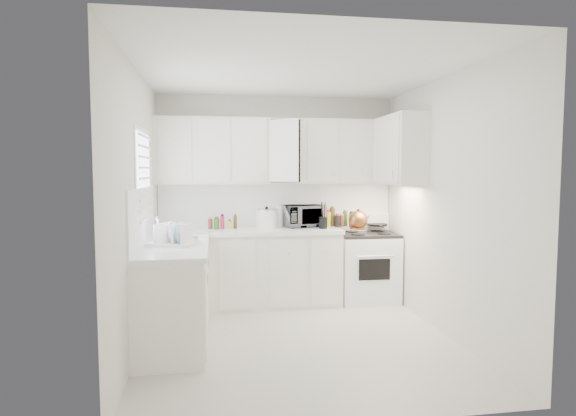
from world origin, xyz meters
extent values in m
plane|color=beige|center=(0.00, 0.00, 0.00)|extent=(3.20, 3.20, 0.00)
plane|color=white|center=(0.00, 0.00, 2.60)|extent=(3.20, 3.20, 0.00)
plane|color=silver|center=(0.00, 1.60, 1.30)|extent=(3.00, 0.00, 3.00)
plane|color=silver|center=(0.00, -1.60, 1.30)|extent=(3.00, 0.00, 3.00)
plane|color=silver|center=(-1.50, 0.00, 1.30)|extent=(0.00, 3.20, 3.20)
plane|color=silver|center=(1.50, 0.00, 1.30)|extent=(0.00, 3.20, 3.20)
cube|color=white|center=(-0.39, 1.29, 0.93)|extent=(2.24, 0.64, 0.05)
cube|color=white|center=(-1.19, 0.20, 0.93)|extent=(0.64, 1.62, 0.05)
cube|color=white|center=(0.00, 1.59, 1.23)|extent=(2.98, 0.02, 0.55)
cube|color=white|center=(-1.49, 0.20, 1.23)|extent=(0.02, 1.60, 0.55)
imported|color=gray|center=(0.30, 1.45, 1.12)|extent=(0.56, 0.41, 0.34)
cylinder|color=white|center=(0.01, 1.49, 1.08)|extent=(0.12, 0.12, 0.27)
cylinder|color=brown|center=(-0.85, 1.42, 1.02)|extent=(0.06, 0.06, 0.13)
cylinder|color=#316321|center=(-0.78, 1.33, 1.02)|extent=(0.06, 0.06, 0.13)
cylinder|color=#DB1D4A|center=(-0.70, 1.42, 1.02)|extent=(0.06, 0.06, 0.13)
cylinder|color=#BAD732|center=(-0.62, 1.33, 1.02)|extent=(0.06, 0.06, 0.13)
cylinder|color=brown|center=(-0.55, 1.42, 1.02)|extent=(0.06, 0.06, 0.13)
cylinder|color=#DB1D4A|center=(0.58, 1.46, 1.05)|extent=(0.06, 0.06, 0.19)
cylinder|color=#BAD732|center=(0.64, 1.40, 1.05)|extent=(0.06, 0.06, 0.19)
cylinder|color=brown|center=(0.69, 1.46, 1.05)|extent=(0.06, 0.06, 0.19)
cylinder|color=black|center=(0.74, 1.40, 1.05)|extent=(0.06, 0.06, 0.19)
cylinder|color=brown|center=(0.80, 1.46, 1.05)|extent=(0.06, 0.06, 0.19)
cylinder|color=#316321|center=(0.85, 1.40, 1.05)|extent=(0.06, 0.06, 0.19)
cylinder|color=#DB1D4A|center=(0.91, 1.46, 1.05)|extent=(0.06, 0.06, 0.19)
camera|label=1|loc=(-0.82, -4.51, 1.66)|focal=29.90mm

